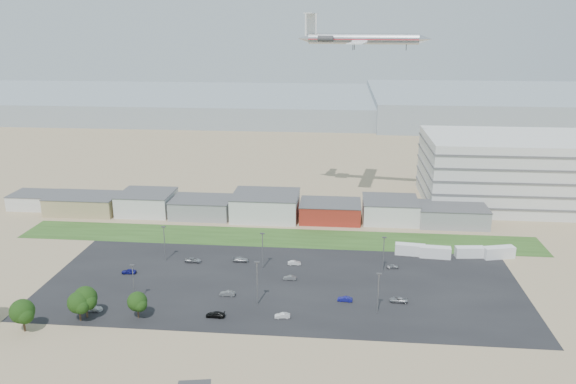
# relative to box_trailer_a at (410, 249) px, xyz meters

# --- Properties ---
(ground) EXTENTS (700.00, 700.00, 0.00)m
(ground) POSITION_rel_box_trailer_a_xyz_m (-39.45, -42.31, -1.58)
(ground) COLOR #998761
(ground) RESTS_ON ground
(parking_lot) EXTENTS (120.00, 50.00, 0.01)m
(parking_lot) POSITION_rel_box_trailer_a_xyz_m (-34.45, -22.31, -1.57)
(parking_lot) COLOR black
(parking_lot) RESTS_ON ground
(grass_strip) EXTENTS (160.00, 16.00, 0.02)m
(grass_strip) POSITION_rel_box_trailer_a_xyz_m (-39.45, 9.69, -1.57)
(grass_strip) COLOR #2A481B
(grass_strip) RESTS_ON ground
(hills_backdrop) EXTENTS (700.00, 200.00, 9.00)m
(hills_backdrop) POSITION_rel_box_trailer_a_xyz_m (0.55, 272.69, 2.92)
(hills_backdrop) COLOR gray
(hills_backdrop) RESTS_ON ground
(building_row) EXTENTS (170.00, 20.00, 8.00)m
(building_row) POSITION_rel_box_trailer_a_xyz_m (-56.45, 28.69, 2.42)
(building_row) COLOR silver
(building_row) RESTS_ON ground
(parking_garage) EXTENTS (80.00, 40.00, 25.00)m
(parking_garage) POSITION_rel_box_trailer_a_xyz_m (50.55, 52.69, 10.92)
(parking_garage) COLOR silver
(parking_garage) RESTS_ON ground
(box_trailer_a) EXTENTS (8.65, 3.53, 3.15)m
(box_trailer_a) POSITION_rel_box_trailer_a_xyz_m (0.00, 0.00, 0.00)
(box_trailer_a) COLOR silver
(box_trailer_a) RESTS_ON ground
(box_trailer_b) EXTENTS (8.74, 3.30, 3.21)m
(box_trailer_b) POSITION_rel_box_trailer_a_xyz_m (6.79, -1.42, 0.03)
(box_trailer_b) COLOR silver
(box_trailer_b) RESTS_ON ground
(box_trailer_c) EXTENTS (8.24, 3.38, 3.01)m
(box_trailer_c) POSITION_rel_box_trailer_a_xyz_m (16.58, -0.12, -0.07)
(box_trailer_c) COLOR silver
(box_trailer_c) RESTS_ON ground
(box_trailer_d) EXTENTS (9.20, 4.90, 3.30)m
(box_trailer_d) POSITION_rel_box_trailer_a_xyz_m (24.61, 0.03, 0.07)
(box_trailer_d) COLOR silver
(box_trailer_d) RESTS_ON ground
(tree_left) EXTENTS (5.56, 5.56, 8.34)m
(tree_left) POSITION_rel_box_trailer_a_xyz_m (-86.96, -50.46, 2.59)
(tree_left) COLOR black
(tree_left) RESTS_ON ground
(tree_mid) EXTENTS (5.61, 5.61, 8.42)m
(tree_mid) POSITION_rel_box_trailer_a_xyz_m (-76.26, -43.40, 2.63)
(tree_mid) COLOR black
(tree_mid) RESTS_ON ground
(tree_right) EXTENTS (5.22, 5.22, 7.82)m
(tree_right) POSITION_rel_box_trailer_a_xyz_m (-77.08, -45.00, 2.33)
(tree_right) COLOR black
(tree_right) RESTS_ON ground
(tree_near) EXTENTS (4.72, 4.72, 7.08)m
(tree_near) POSITION_rel_box_trailer_a_xyz_m (-64.72, -42.52, 1.96)
(tree_near) COLOR black
(tree_near) RESTS_ON ground
(lightpole_front_l) EXTENTS (1.11, 0.46, 9.40)m
(lightpole_front_l) POSITION_rel_box_trailer_a_xyz_m (-68.26, -35.01, 3.12)
(lightpole_front_l) COLOR slate
(lightpole_front_l) RESTS_ON ground
(lightpole_front_m) EXTENTS (1.27, 0.53, 10.82)m
(lightpole_front_m) POSITION_rel_box_trailer_a_xyz_m (-39.03, -33.67, 3.83)
(lightpole_front_m) COLOR slate
(lightpole_front_m) RESTS_ON ground
(lightpole_front_r) EXTENTS (1.16, 0.48, 9.85)m
(lightpole_front_r) POSITION_rel_box_trailer_a_xyz_m (-11.21, -35.16, 3.35)
(lightpole_front_r) COLOR slate
(lightpole_front_r) RESTS_ON ground
(lightpole_back_l) EXTENTS (1.18, 0.49, 10.03)m
(lightpole_back_l) POSITION_rel_box_trailer_a_xyz_m (-68.40, -10.58, 3.44)
(lightpole_back_l) COLOR slate
(lightpole_back_l) RESTS_ON ground
(lightpole_back_m) EXTENTS (1.19, 0.50, 10.12)m
(lightpole_back_m) POSITION_rel_box_trailer_a_xyz_m (-40.60, -13.37, 3.48)
(lightpole_back_m) COLOR slate
(lightpole_back_m) RESTS_ON ground
(lightpole_back_r) EXTENTS (1.16, 0.48, 9.88)m
(lightpole_back_r) POSITION_rel_box_trailer_a_xyz_m (-8.53, -12.55, 3.36)
(lightpole_back_r) COLOR slate
(lightpole_back_r) RESTS_ON ground
(airliner) EXTENTS (49.42, 37.17, 13.43)m
(airliner) POSITION_rel_box_trailer_a_xyz_m (-13.99, 46.51, 57.04)
(airliner) COLOR silver
(parked_car_0) EXTENTS (4.42, 2.33, 1.18)m
(parked_car_0) POSITION_rel_box_trailer_a_xyz_m (-5.92, -29.43, -0.98)
(parked_car_0) COLOR #A5A5AA
(parked_car_0) RESTS_ON ground
(parked_car_1) EXTENTS (3.65, 1.50, 1.18)m
(parked_car_1) POSITION_rel_box_trailer_a_xyz_m (-18.54, -30.23, -0.99)
(parked_car_1) COLOR navy
(parked_car_1) RESTS_ON ground
(parked_car_3) EXTENTS (4.41, 1.94, 1.26)m
(parked_car_3) POSITION_rel_box_trailer_a_xyz_m (-47.58, -40.58, -0.95)
(parked_car_3) COLOR black
(parked_car_3) RESTS_ON ground
(parked_car_4) EXTENTS (3.76, 1.41, 1.23)m
(parked_car_4) POSITION_rel_box_trailer_a_xyz_m (-46.92, -30.06, -0.96)
(parked_car_4) COLOR #595B5E
(parked_car_4) RESTS_ON ground
(parked_car_5) EXTENTS (3.85, 1.70, 1.29)m
(parked_car_5) POSITION_rel_box_trailer_a_xyz_m (-75.38, -20.10, -0.93)
(parked_car_5) COLOR navy
(parked_car_5) RESTS_ON ground
(parked_car_6) EXTENTS (4.45, 1.89, 1.28)m
(parked_car_6) POSITION_rel_box_trailer_a_xyz_m (-47.26, -9.63, -0.94)
(parked_car_6) COLOR #A5A5AA
(parked_car_6) RESTS_ON ground
(parked_car_7) EXTENTS (3.43, 1.30, 1.11)m
(parked_car_7) POSITION_rel_box_trailer_a_xyz_m (-32.66, -19.76, -1.02)
(parked_car_7) COLOR #595B5E
(parked_car_7) RESTS_ON ground
(parked_car_8) EXTENTS (3.28, 1.53, 1.09)m
(parked_car_8) POSITION_rel_box_trailer_a_xyz_m (-5.67, -10.02, -1.03)
(parked_car_8) COLOR #A5A5AA
(parked_car_8) RESTS_ON ground
(parked_car_9) EXTENTS (4.52, 2.16, 1.24)m
(parked_car_9) POSITION_rel_box_trailer_a_xyz_m (-60.38, -11.22, -0.96)
(parked_car_9) COLOR #A5A5AA
(parked_car_9) RESTS_ON ground
(parked_car_10) EXTENTS (4.49, 2.09, 1.27)m
(parked_car_10) POSITION_rel_box_trailer_a_xyz_m (-76.22, -40.41, -0.94)
(parked_car_10) COLOR silver
(parked_car_10) RESTS_ON ground
(parked_car_11) EXTENTS (3.65, 1.59, 1.17)m
(parked_car_11) POSITION_rel_box_trailer_a_xyz_m (-32.32, -10.32, -0.99)
(parked_car_11) COLOR silver
(parked_car_11) RESTS_ON ground
(parked_car_13) EXTENTS (3.63, 1.66, 1.15)m
(parked_car_13) POSITION_rel_box_trailer_a_xyz_m (-32.52, -39.51, -1.00)
(parked_car_13) COLOR silver
(parked_car_13) RESTS_ON ground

